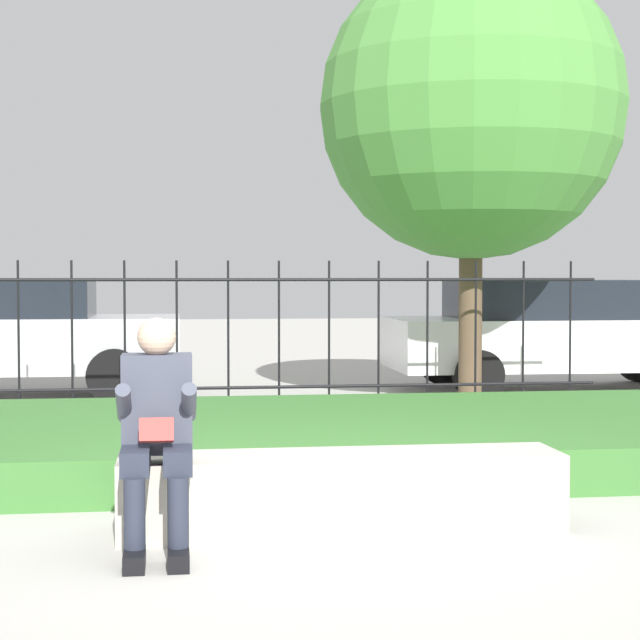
% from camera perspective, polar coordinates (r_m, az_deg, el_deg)
% --- Properties ---
extents(ground_plane, '(60.00, 60.00, 0.00)m').
position_cam_1_polar(ground_plane, '(6.28, -0.18, -11.22)').
color(ground_plane, '#B2AFA8').
extents(stone_bench, '(2.55, 0.52, 0.45)m').
position_cam_1_polar(stone_bench, '(6.26, 1.16, -9.40)').
color(stone_bench, '#B7B2A3').
rests_on(stone_bench, ground_plane).
extents(person_seated_reader, '(0.42, 0.73, 1.25)m').
position_cam_1_polar(person_seated_reader, '(5.82, -8.70, -5.52)').
color(person_seated_reader, black).
rests_on(person_seated_reader, ground_plane).
extents(grass_berm, '(9.30, 3.49, 0.32)m').
position_cam_1_polar(grass_berm, '(8.64, -2.34, -6.39)').
color(grass_berm, '#3D7533').
rests_on(grass_berm, ground_plane).
extents(iron_fence, '(7.30, 0.03, 1.63)m').
position_cam_1_polar(iron_fence, '(10.98, -3.56, -0.88)').
color(iron_fence, black).
rests_on(iron_fence, ground_plane).
extents(car_parked_left, '(3.99, 1.83, 1.45)m').
position_cam_1_polar(car_parked_left, '(13.46, -16.19, -0.73)').
color(car_parked_left, '#B7B7BC').
rests_on(car_parked_left, ground_plane).
extents(car_parked_right, '(4.54, 2.02, 1.42)m').
position_cam_1_polar(car_parked_right, '(14.06, 12.78, -0.63)').
color(car_parked_right, silver).
rests_on(car_parked_right, ground_plane).
extents(tree_behind_fence, '(3.37, 3.37, 5.02)m').
position_cam_1_polar(tree_behind_fence, '(12.12, 8.09, 11.14)').
color(tree_behind_fence, brown).
rests_on(tree_behind_fence, ground_plane).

